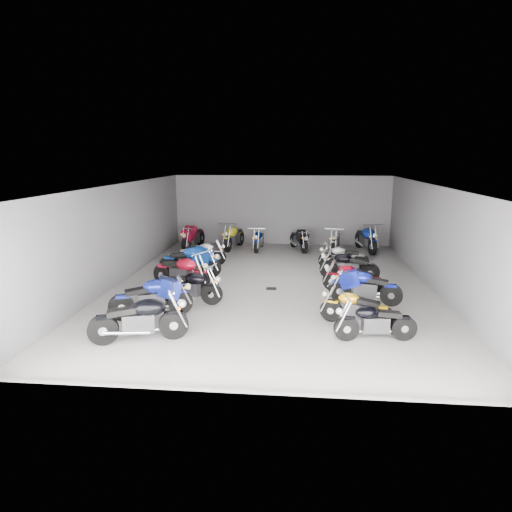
% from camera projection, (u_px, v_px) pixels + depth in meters
% --- Properties ---
extents(ground, '(14.00, 14.00, 0.00)m').
position_uv_depth(ground, '(272.00, 284.00, 14.80)').
color(ground, '#9A9892').
rests_on(ground, ground).
extents(wall_back, '(10.00, 0.10, 3.20)m').
position_uv_depth(wall_back, '(282.00, 210.00, 21.26)').
color(wall_back, slate).
rests_on(wall_back, ground).
extents(wall_left, '(0.10, 14.00, 3.20)m').
position_uv_depth(wall_left, '(120.00, 233.00, 14.93)').
color(wall_left, slate).
rests_on(wall_left, ground).
extents(wall_right, '(0.10, 14.00, 3.20)m').
position_uv_depth(wall_right, '(435.00, 239.00, 13.99)').
color(wall_right, slate).
rests_on(wall_right, ground).
extents(ceiling, '(10.00, 14.00, 0.04)m').
position_uv_depth(ceiling, '(273.00, 184.00, 14.11)').
color(ceiling, black).
rests_on(ceiling, wall_back).
extents(drain_grate, '(0.32, 0.32, 0.01)m').
position_uv_depth(drain_grate, '(271.00, 289.00, 14.32)').
color(drain_grate, black).
rests_on(drain_grate, ground).
extents(motorcycle_left_a, '(2.15, 0.82, 0.97)m').
position_uv_depth(motorcycle_left_a, '(140.00, 319.00, 10.15)').
color(motorcycle_left_a, black).
rests_on(motorcycle_left_a, ground).
extents(motorcycle_left_b, '(2.04, 0.98, 0.95)m').
position_uv_depth(motorcycle_left_b, '(152.00, 297.00, 11.74)').
color(motorcycle_left_b, black).
rests_on(motorcycle_left_b, ground).
extents(motorcycle_left_c, '(2.01, 0.52, 0.89)m').
position_uv_depth(motorcycle_left_c, '(189.00, 286.00, 12.87)').
color(motorcycle_left_c, black).
rests_on(motorcycle_left_c, ground).
extents(motorcycle_left_d, '(2.04, 1.04, 0.96)m').
position_uv_depth(motorcycle_left_d, '(182.00, 272.00, 14.33)').
color(motorcycle_left_d, black).
rests_on(motorcycle_left_d, ground).
extents(motorcycle_left_e, '(2.23, 0.51, 0.98)m').
position_uv_depth(motorcycle_left_e, '(190.00, 261.00, 15.66)').
color(motorcycle_left_e, black).
rests_on(motorcycle_left_e, ground).
extents(motorcycle_left_f, '(1.92, 0.40, 0.84)m').
position_uv_depth(motorcycle_left_f, '(202.00, 253.00, 17.37)').
color(motorcycle_left_f, black).
rests_on(motorcycle_left_f, ground).
extents(motorcycle_right_a, '(1.88, 0.43, 0.83)m').
position_uv_depth(motorcycle_right_a, '(374.00, 321.00, 10.23)').
color(motorcycle_right_a, black).
rests_on(motorcycle_right_a, ground).
extents(motorcycle_right_b, '(1.78, 0.72, 0.81)m').
position_uv_depth(motorcycle_right_b, '(356.00, 307.00, 11.19)').
color(motorcycle_right_b, black).
rests_on(motorcycle_right_b, ground).
extents(motorcycle_right_c, '(2.01, 0.59, 0.89)m').
position_uv_depth(motorcycle_right_c, '(365.00, 287.00, 12.80)').
color(motorcycle_right_c, black).
rests_on(motorcycle_right_c, ground).
extents(motorcycle_right_d, '(1.84, 0.87, 0.85)m').
position_uv_depth(motorcycle_right_d, '(353.00, 278.00, 13.75)').
color(motorcycle_right_d, black).
rests_on(motorcycle_right_d, ground).
extents(motorcycle_right_e, '(1.98, 0.63, 0.88)m').
position_uv_depth(motorcycle_right_e, '(349.00, 266.00, 15.27)').
color(motorcycle_right_e, black).
rests_on(motorcycle_right_e, ground).
extents(motorcycle_right_f, '(1.86, 0.41, 0.82)m').
position_uv_depth(motorcycle_right_f, '(343.00, 257.00, 16.80)').
color(motorcycle_right_f, black).
rests_on(motorcycle_right_f, ground).
extents(motorcycle_back_a, '(0.59, 2.30, 1.01)m').
position_uv_depth(motorcycle_back_a, '(193.00, 237.00, 20.36)').
color(motorcycle_back_a, black).
rests_on(motorcycle_back_a, ground).
extents(motorcycle_back_b, '(0.66, 2.27, 1.01)m').
position_uv_depth(motorcycle_back_b, '(234.00, 237.00, 20.32)').
color(motorcycle_back_b, black).
rests_on(motorcycle_back_b, ground).
extents(motorcycle_back_c, '(0.42, 1.99, 0.87)m').
position_uv_depth(motorcycle_back_c, '(259.00, 240.00, 20.04)').
color(motorcycle_back_c, black).
rests_on(motorcycle_back_c, ground).
extents(motorcycle_back_d, '(0.82, 1.96, 0.89)m').
position_uv_depth(motorcycle_back_d, '(299.00, 239.00, 20.03)').
color(motorcycle_back_d, black).
rests_on(motorcycle_back_d, ground).
extents(motorcycle_back_e, '(0.54, 2.01, 0.89)m').
position_uv_depth(motorcycle_back_e, '(335.00, 241.00, 19.79)').
color(motorcycle_back_e, black).
rests_on(motorcycle_back_e, ground).
extents(motorcycle_back_f, '(0.69, 2.36, 1.05)m').
position_uv_depth(motorcycle_back_f, '(366.00, 239.00, 19.75)').
color(motorcycle_back_f, black).
rests_on(motorcycle_back_f, ground).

